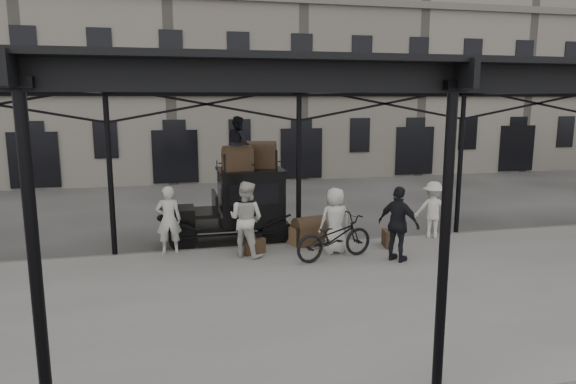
% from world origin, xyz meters
% --- Properties ---
extents(ground, '(120.00, 120.00, 0.00)m').
position_xyz_m(ground, '(0.00, 0.00, 0.00)').
color(ground, '#383533').
rests_on(ground, ground).
extents(platform, '(28.00, 8.00, 0.15)m').
position_xyz_m(platform, '(0.00, -2.00, 0.07)').
color(platform, slate).
rests_on(platform, ground).
extents(canopy, '(22.50, 9.00, 4.74)m').
position_xyz_m(canopy, '(0.00, -1.72, 4.60)').
color(canopy, black).
rests_on(canopy, ground).
extents(building_frontage, '(64.00, 8.00, 14.00)m').
position_xyz_m(building_frontage, '(0.00, 18.00, 7.00)').
color(building_frontage, slate).
rests_on(building_frontage, ground).
extents(taxi, '(3.65, 1.55, 2.18)m').
position_xyz_m(taxi, '(-1.53, 2.95, 1.20)').
color(taxi, black).
rests_on(taxi, ground).
extents(porter_left, '(0.67, 0.44, 1.81)m').
position_xyz_m(porter_left, '(-3.58, 1.80, 1.05)').
color(porter_left, '#BCB8AC').
rests_on(porter_left, platform).
extents(porter_midleft, '(1.21, 1.18, 1.97)m').
position_xyz_m(porter_midleft, '(-1.63, 1.09, 1.13)').
color(porter_midleft, beige).
rests_on(porter_midleft, platform).
extents(porter_centre, '(0.92, 0.65, 1.75)m').
position_xyz_m(porter_centre, '(0.70, 0.84, 1.03)').
color(porter_centre, beige).
rests_on(porter_centre, platform).
extents(porter_official, '(1.03, 1.18, 1.91)m').
position_xyz_m(porter_official, '(2.01, -0.21, 1.10)').
color(porter_official, black).
rests_on(porter_official, platform).
extents(porter_right, '(1.24, 1.00, 1.67)m').
position_xyz_m(porter_right, '(3.97, 1.63, 0.99)').
color(porter_right, silver).
rests_on(porter_right, platform).
extents(bicycle, '(2.30, 1.28, 1.14)m').
position_xyz_m(bicycle, '(0.51, 0.31, 0.72)').
color(bicycle, black).
rests_on(bicycle, platform).
extents(porter_roof, '(0.75, 0.87, 1.53)m').
position_xyz_m(porter_roof, '(-1.56, 2.86, 2.95)').
color(porter_roof, black).
rests_on(porter_roof, taxi).
extents(steamer_trunk_roof_near, '(0.89, 0.63, 0.60)m').
position_xyz_m(steamer_trunk_roof_near, '(-1.61, 2.71, 2.48)').
color(steamer_trunk_roof_near, '#3F301D').
rests_on(steamer_trunk_roof_near, taxi).
extents(steamer_trunk_roof_far, '(1.02, 0.79, 0.66)m').
position_xyz_m(steamer_trunk_roof_far, '(-0.86, 3.16, 2.51)').
color(steamer_trunk_roof_far, '#3F301D').
rests_on(steamer_trunk_roof_far, taxi).
extents(steamer_trunk_platform, '(1.01, 0.77, 0.66)m').
position_xyz_m(steamer_trunk_platform, '(0.25, 1.79, 0.48)').
color(steamer_trunk_platform, '#3F301D').
rests_on(steamer_trunk_platform, platform).
extents(wicker_hamper, '(0.71, 0.62, 0.50)m').
position_xyz_m(wicker_hamper, '(0.04, 1.80, 0.40)').
color(wicker_hamper, brown).
rests_on(wicker_hamper, platform).
extents(suitcase_upright, '(0.26, 0.62, 0.45)m').
position_xyz_m(suitcase_upright, '(2.27, 1.04, 0.38)').
color(suitcase_upright, '#3F301D').
rests_on(suitcase_upright, platform).
extents(suitcase_flat, '(0.61, 0.37, 0.40)m').
position_xyz_m(suitcase_flat, '(-1.40, 1.18, 0.35)').
color(suitcase_flat, '#3F301D').
rests_on(suitcase_flat, platform).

